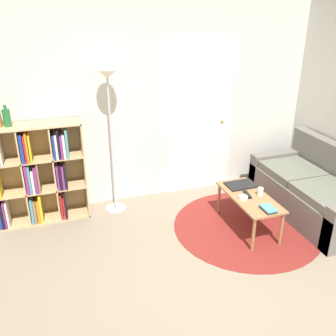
{
  "coord_description": "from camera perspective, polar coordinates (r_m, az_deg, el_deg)",
  "views": [
    {
      "loc": [
        -1.3,
        -2.23,
        2.49
      ],
      "look_at": [
        -0.13,
        1.26,
        0.85
      ],
      "focal_mm": 40.0,
      "sensor_mm": 36.0,
      "label": 1
    }
  ],
  "objects": [
    {
      "name": "ground_plane",
      "position": [
        3.58,
        8.96,
        -20.32
      ],
      "size": [
        14.0,
        14.0,
        0.0
      ],
      "primitive_type": "plane",
      "color": "gray"
    },
    {
      "name": "wall_back",
      "position": [
        4.88,
        -2.11,
        9.74
      ],
      "size": [
        7.39,
        0.11,
        2.6
      ],
      "color": "silver",
      "rests_on": "ground_plane"
    },
    {
      "name": "rug",
      "position": [
        4.67,
        11.8,
        -8.71
      ],
      "size": [
        1.75,
        1.75,
        0.01
      ],
      "color": "maroon",
      "rests_on": "ground_plane"
    },
    {
      "name": "bookshelf",
      "position": [
        4.73,
        -19.56,
        -0.79
      ],
      "size": [
        1.08,
        0.34,
        1.22
      ],
      "color": "tan",
      "rests_on": "ground_plane"
    },
    {
      "name": "floor_lamp",
      "position": [
        4.46,
        -9.0,
        9.9
      ],
      "size": [
        0.27,
        0.27,
        1.8
      ],
      "color": "#B7B7BC",
      "rests_on": "ground_plane"
    },
    {
      "name": "couch",
      "position": [
        5.11,
        21.73,
        -3.39
      ],
      "size": [
        0.84,
        1.7,
        0.86
      ],
      "color": "#66605B",
      "rests_on": "ground_plane"
    },
    {
      "name": "coffee_table",
      "position": [
        4.47,
        12.27,
        -4.76
      ],
      "size": [
        0.43,
        0.93,
        0.43
      ],
      "color": "#996B42",
      "rests_on": "ground_plane"
    },
    {
      "name": "laptop",
      "position": [
        4.66,
        11.04,
        -2.53
      ],
      "size": [
        0.36,
        0.25,
        0.02
      ],
      "color": "black",
      "rests_on": "coffee_table"
    },
    {
      "name": "bowl",
      "position": [
        4.36,
        11.36,
        -4.43
      ],
      "size": [
        0.11,
        0.11,
        0.04
      ],
      "color": "silver",
      "rests_on": "coffee_table"
    },
    {
      "name": "book_stack_on_table",
      "position": [
        4.19,
        15.04,
        -6.01
      ],
      "size": [
        0.13,
        0.19,
        0.04
      ],
      "color": "black",
      "rests_on": "coffee_table"
    },
    {
      "name": "cup",
      "position": [
        4.47,
        13.88,
        -3.5
      ],
      "size": [
        0.07,
        0.07,
        0.09
      ],
      "color": "white",
      "rests_on": "coffee_table"
    },
    {
      "name": "remote",
      "position": [
        4.45,
        12.0,
        -3.98
      ],
      "size": [
        0.07,
        0.18,
        0.02
      ],
      "color": "black",
      "rests_on": "coffee_table"
    },
    {
      "name": "bottle_right",
      "position": [
        4.52,
        -23.36,
        7.08
      ],
      "size": [
        0.08,
        0.08,
        0.24
      ],
      "color": "#236633",
      "rests_on": "bookshelf"
    }
  ]
}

